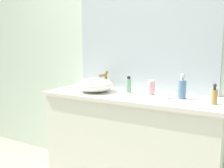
% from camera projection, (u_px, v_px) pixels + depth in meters
% --- Properties ---
extents(bathroom_wall_rear, '(6.00, 0.06, 2.60)m').
position_uv_depth(bathroom_wall_rear, '(133.00, 41.00, 2.27)').
color(bathroom_wall_rear, silver).
rests_on(bathroom_wall_rear, ground).
extents(vanity_counter, '(1.50, 0.51, 0.85)m').
position_uv_depth(vanity_counter, '(130.00, 143.00, 2.09)').
color(vanity_counter, white).
rests_on(vanity_counter, ground).
extents(wall_mirror_panel, '(1.32, 0.01, 0.97)m').
position_uv_depth(wall_mirror_panel, '(143.00, 37.00, 2.17)').
color(wall_mirror_panel, '#B2BCC6').
rests_on(wall_mirror_panel, vanity_counter).
extents(sink_basin, '(0.32, 0.33, 0.12)m').
position_uv_depth(sink_basin, '(95.00, 85.00, 2.15)').
color(sink_basin, white).
rests_on(sink_basin, vanity_counter).
extents(faucet, '(0.03, 0.14, 0.17)m').
position_uv_depth(faucet, '(105.00, 78.00, 2.30)').
color(faucet, olive).
rests_on(faucet, vanity_counter).
extents(soap_dispenser, '(0.06, 0.06, 0.20)m').
position_uv_depth(soap_dispenser, '(182.00, 88.00, 1.86)').
color(soap_dispenser, '#51739F').
rests_on(soap_dispenser, vanity_counter).
extents(lotion_bottle, '(0.06, 0.06, 0.13)m').
position_uv_depth(lotion_bottle, '(151.00, 87.00, 2.02)').
color(lotion_bottle, '#D1919A').
rests_on(lotion_bottle, vanity_counter).
extents(perfume_bottle, '(0.04, 0.04, 0.15)m').
position_uv_depth(perfume_bottle, '(214.00, 96.00, 1.68)').
color(perfume_bottle, '#AB814A').
rests_on(perfume_bottle, vanity_counter).
extents(spray_can, '(0.04, 0.04, 0.14)m').
position_uv_depth(spray_can, '(129.00, 85.00, 2.12)').
color(spray_can, gray).
rests_on(spray_can, vanity_counter).
extents(candle_jar, '(0.06, 0.06, 0.04)m').
position_uv_depth(candle_jar, '(167.00, 96.00, 1.86)').
color(candle_jar, silver).
rests_on(candle_jar, vanity_counter).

